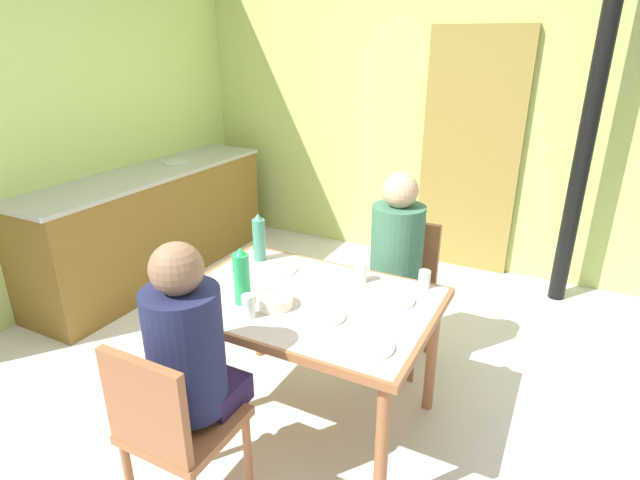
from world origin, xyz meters
The scene contains 24 objects.
ground_plane centered at (0.00, 0.00, 0.00)m, with size 5.84×5.84×0.00m, color silver.
wall_back centered at (0.00, 2.24, 1.41)m, with size 4.35×0.10×2.83m, color #B5C968.
wall_left centered at (-2.07, 0.56, 1.41)m, with size 0.10×3.37×2.83m, color #B2CB6D.
door_wooden centered at (0.53, 2.16, 1.00)m, with size 0.80×0.05×2.00m, color olive.
stove_pipe_column centered at (1.36, 1.89, 1.41)m, with size 0.12×0.12×2.83m, color black.
kitchen_counter centered at (-1.74, 0.80, 0.45)m, with size 0.61×2.29×0.91m.
dining_table centered at (0.27, -0.19, 0.64)m, with size 1.24×0.88×0.72m.
chair_near_diner centered at (0.11, -0.99, 0.50)m, with size 0.40×0.40×0.87m.
chair_far_diner centered at (0.49, 0.60, 0.50)m, with size 0.40×0.40×0.87m.
person_near_diner centered at (0.11, -0.85, 0.78)m, with size 0.30×0.37×0.77m.
person_far_diner centered at (0.49, 0.46, 0.78)m, with size 0.30×0.37×0.77m.
water_bottle_green_near centered at (0.02, -0.37, 0.85)m, with size 0.08×0.08×0.28m.
water_bottle_green_far centered at (-0.19, 0.09, 0.85)m, with size 0.07×0.07×0.28m.
serving_bowl_center centered at (0.18, -0.33, 0.75)m, with size 0.17×0.17×0.06m, color silver.
dinner_plate_near_left centered at (0.64, -0.02, 0.73)m, with size 0.23×0.23×0.01m, color white.
dinner_plate_near_right centered at (0.69, -0.44, 0.73)m, with size 0.22×0.22×0.01m, color white.
dinner_plate_far_center centered at (-0.03, 0.01, 0.73)m, with size 0.22×0.22×0.01m, color white.
dinner_plate_far_side centered at (0.42, -0.32, 0.73)m, with size 0.20×0.20×0.01m, color white.
drinking_glass_by_near_diner centered at (0.43, 0.10, 0.77)m, with size 0.06×0.06×0.10m, color silver.
drinking_glass_by_far_diner centered at (0.12, -0.47, 0.77)m, with size 0.06×0.06×0.11m, color silver.
drinking_glass_spare_center centered at (0.74, 0.18, 0.77)m, with size 0.06×0.06×0.09m, color silver.
cutlery_knife_near centered at (-0.14, -0.17, 0.72)m, with size 0.15×0.02×0.00m, color silver.
cutlery_fork_near centered at (-0.06, -0.50, 0.72)m, with size 0.15×0.02×0.00m, color silver.
cutlery_knife_far centered at (0.37, -0.10, 0.72)m, with size 0.15×0.02×0.00m, color silver.
Camera 1 is at (1.33, -2.09, 1.89)m, focal length 28.35 mm.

